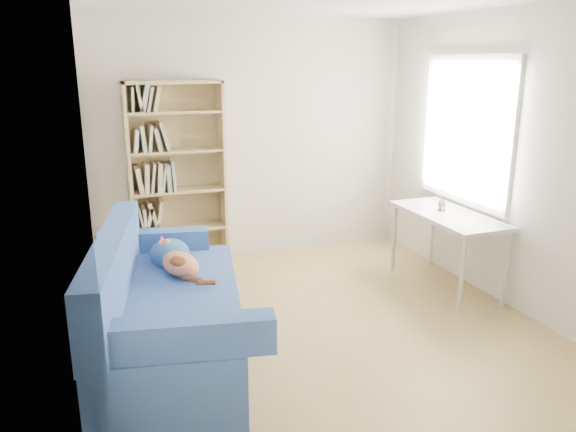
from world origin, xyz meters
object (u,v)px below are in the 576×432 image
Objects in this scene: desk at (448,221)px; pen_cup at (442,205)px; sofa at (165,311)px; bookshelf at (178,185)px.

desk is 0.17m from pen_cup.
sofa reaches higher than desk.
desk is at bearing -31.76° from bookshelf.
sofa is 1.98m from bookshelf.
bookshelf reaches higher than sofa.
sofa is at bearing -171.27° from desk.
sofa is at bearing -102.95° from bookshelf.
bookshelf is 13.01× the size of pen_cup.
pen_cup is at bearing 92.36° from desk.
desk is (2.32, -1.44, -0.22)m from bookshelf.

